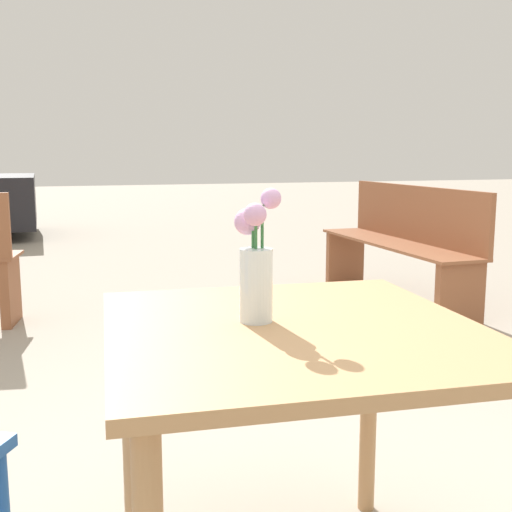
{
  "coord_description": "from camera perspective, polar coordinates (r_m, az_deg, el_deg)",
  "views": [
    {
      "loc": [
        -0.5,
        -1.3,
        1.09
      ],
      "look_at": [
        -0.07,
        0.05,
        0.86
      ],
      "focal_mm": 45.0,
      "sensor_mm": 36.0,
      "label": 1
    }
  ],
  "objects": [
    {
      "name": "flower_vase",
      "position": [
        1.45,
        -0.02,
        -1.33
      ],
      "size": [
        0.1,
        0.12,
        0.3
      ],
      "color": "silver",
      "rests_on": "table_front"
    },
    {
      "name": "bench_middle",
      "position": [
        4.75,
        12.98,
        1.46
      ],
      "size": [
        0.38,
        1.71,
        0.85
      ],
      "color": "brown",
      "rests_on": "ground_plane"
    },
    {
      "name": "table_front",
      "position": [
        1.48,
        3.29,
        -9.87
      ],
      "size": [
        0.89,
        0.93,
        0.71
      ],
      "color": "tan",
      "rests_on": "ground_plane"
    }
  ]
}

